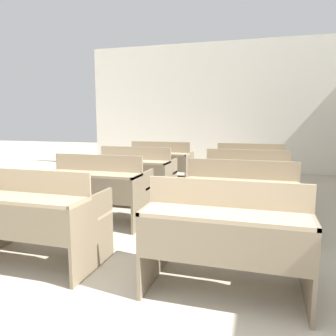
{
  "coord_description": "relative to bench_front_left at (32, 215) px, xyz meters",
  "views": [
    {
      "loc": [
        1.03,
        -1.24,
        1.31
      ],
      "look_at": [
        -0.07,
        2.48,
        0.73
      ],
      "focal_mm": 35.0,
      "sensor_mm": 36.0,
      "label": 1
    }
  ],
  "objects": [
    {
      "name": "bench_third_right",
      "position": [
        1.74,
        2.47,
        0.0
      ],
      "size": [
        1.19,
        0.71,
        0.87
      ],
      "color": "#7A6A53",
      "rests_on": "ground_plane"
    },
    {
      "name": "bench_front_right",
      "position": [
        1.72,
        -0.0,
        0.0
      ],
      "size": [
        1.19,
        0.71,
        0.87
      ],
      "color": "#81715A",
      "rests_on": "ground_plane"
    },
    {
      "name": "bench_back_left",
      "position": [
        0.01,
        3.7,
        0.0
      ],
      "size": [
        1.19,
        0.71,
        0.87
      ],
      "color": "#7E6E57",
      "rests_on": "ground_plane"
    },
    {
      "name": "wall_back",
      "position": [
        0.94,
        5.98,
        1.13
      ],
      "size": [
        7.05,
        0.06,
        3.18
      ],
      "color": "white",
      "rests_on": "ground_plane"
    },
    {
      "name": "bench_third_left",
      "position": [
        -0.01,
        2.48,
        0.0
      ],
      "size": [
        1.19,
        0.71,
        0.87
      ],
      "color": "#82735C",
      "rests_on": "ground_plane"
    },
    {
      "name": "bench_second_right",
      "position": [
        1.75,
        1.22,
        0.0
      ],
      "size": [
        1.19,
        0.71,
        0.87
      ],
      "color": "#786952",
      "rests_on": "ground_plane"
    },
    {
      "name": "bench_front_left",
      "position": [
        0.0,
        0.0,
        0.0
      ],
      "size": [
        1.19,
        0.71,
        0.87
      ],
      "color": "#7A6A53",
      "rests_on": "ground_plane"
    },
    {
      "name": "bench_second_left",
      "position": [
        -0.02,
        1.25,
        0.0
      ],
      "size": [
        1.19,
        0.71,
        0.87
      ],
      "color": "#7C6D56",
      "rests_on": "ground_plane"
    },
    {
      "name": "bench_back_right",
      "position": [
        1.73,
        3.72,
        0.0
      ],
      "size": [
        1.19,
        0.71,
        0.87
      ],
      "color": "#796952",
      "rests_on": "ground_plane"
    }
  ]
}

